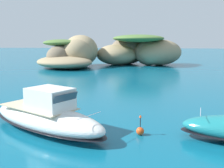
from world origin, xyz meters
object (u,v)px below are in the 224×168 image
at_px(islet_large, 139,51).
at_px(channel_buoy, 140,130).
at_px(islet_small, 73,54).
at_px(motorboat_white, 46,117).

height_order(islet_large, channel_buoy, islet_large).
bearing_deg(islet_small, islet_large, 25.47).
relative_size(islet_large, islet_small, 1.16).
bearing_deg(islet_large, islet_small, -154.53).
height_order(islet_large, motorboat_white, islet_large).
distance_m(islet_small, channel_buoy, 48.56).
distance_m(islet_large, motorboat_white, 53.30).
xyz_separation_m(islet_large, channel_buoy, (1.01, -53.00, -3.29)).
relative_size(islet_large, motorboat_white, 2.27).
xyz_separation_m(islet_large, motorboat_white, (-5.83, -52.91, -2.54)).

